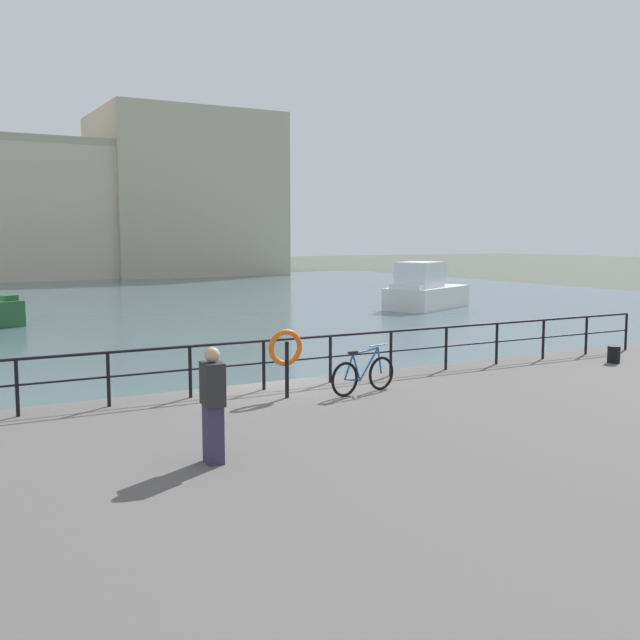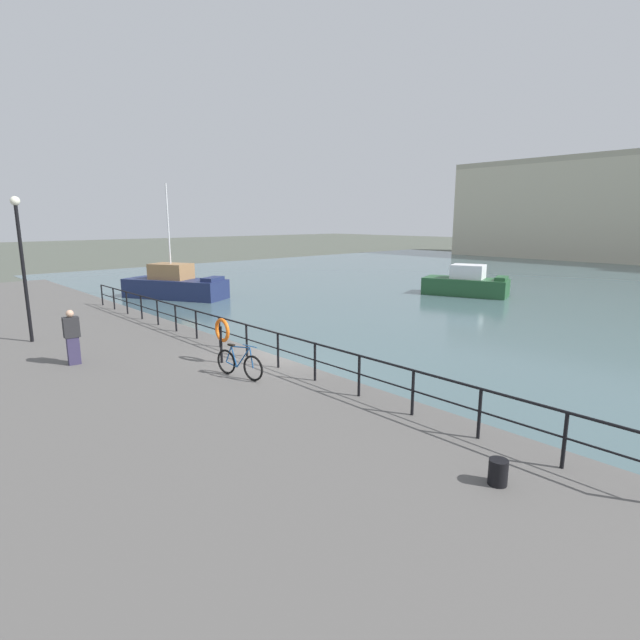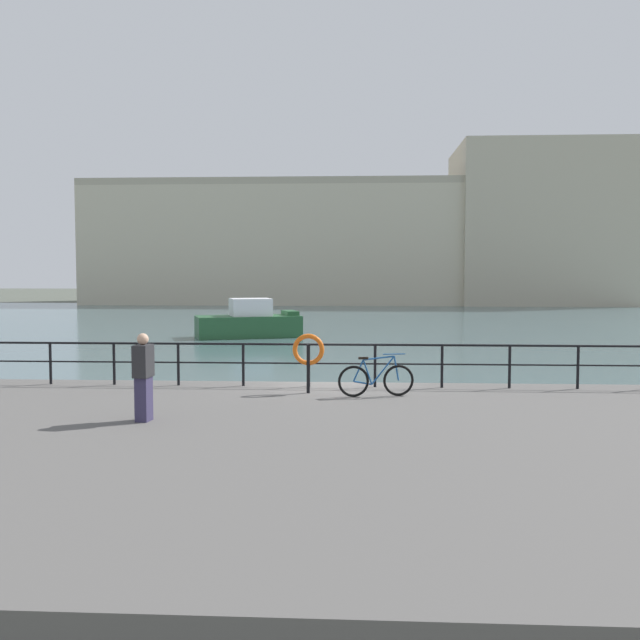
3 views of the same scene
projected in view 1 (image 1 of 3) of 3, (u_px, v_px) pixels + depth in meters
The scene contains 10 objects.
ground_plane at pixel (271, 413), 17.04m from camera, with size 240.00×240.00×0.00m, color #4C5147.
water_basin at pixel (44, 306), 43.19m from camera, with size 80.00×60.00×0.01m, color #476066.
quay_promenade at pixel (458, 477), 11.37m from camera, with size 56.00×13.00×0.74m, color #565451.
harbor_building at pixel (52, 208), 72.51m from camera, with size 56.42×14.92×16.50m.
moored_green_narrowboat at pixel (425, 291), 41.64m from camera, with size 6.21×4.78×2.61m.
quay_railing at pixel (228, 358), 15.56m from camera, with size 24.69×0.07×1.08m.
parked_bicycle at pixel (363, 375), 15.62m from camera, with size 1.75×0.40×0.98m.
mooring_bollard at pixel (614, 354), 19.40m from camera, with size 0.32×0.32×0.44m, color black.
life_ring_stand at pixel (286, 350), 15.16m from camera, with size 0.75×0.16×1.40m.
standing_person at pixel (213, 404), 10.77m from camera, with size 0.33×0.47×1.69m.
Camera 1 is at (-7.24, -15.09, 4.00)m, focal length 42.18 mm.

